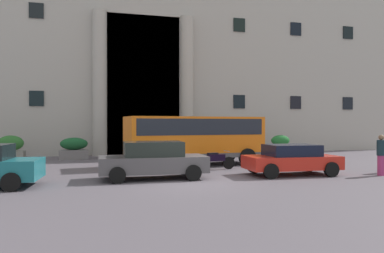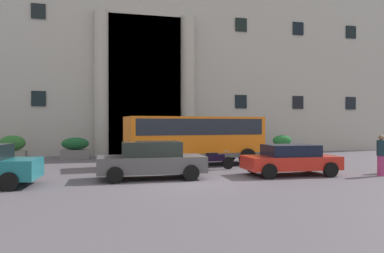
{
  "view_description": "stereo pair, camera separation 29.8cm",
  "coord_description": "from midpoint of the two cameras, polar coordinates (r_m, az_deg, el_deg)",
  "views": [
    {
      "loc": [
        -3.5,
        -13.64,
        2.2
      ],
      "look_at": [
        1.56,
        5.7,
        2.05
      ],
      "focal_mm": 35.13,
      "sensor_mm": 36.0,
      "label": 1
    },
    {
      "loc": [
        -3.22,
        -13.71,
        2.2
      ],
      "look_at": [
        1.56,
        5.7,
        2.05
      ],
      "focal_mm": 35.13,
      "sensor_mm": 36.0,
      "label": 2
    }
  ],
  "objects": [
    {
      "name": "hedge_planter_far_west",
      "position": [
        24.43,
        -2.65,
        -2.99
      ],
      "size": [
        1.63,
        0.92,
        1.53
      ],
      "color": "#715F57",
      "rests_on": "ground_plane"
    },
    {
      "name": "ground_plane",
      "position": [
        14.26,
        -0.03,
        -8.68
      ],
      "size": [
        80.0,
        64.0,
        0.12
      ],
      "primitive_type": "cube",
      "color": "#514951"
    },
    {
      "name": "pedestrian_woman_dark_dress",
      "position": [
        17.78,
        27.21,
        -3.89
      ],
      "size": [
        0.36,
        0.36,
        1.73
      ],
      "rotation": [
        0.0,
        0.0,
        2.77
      ],
      "color": "#9C3062",
      "rests_on": "ground_plane"
    },
    {
      "name": "hedge_planter_east",
      "position": [
        24.34,
        -16.97,
        -3.24
      ],
      "size": [
        1.72,
        0.94,
        1.34
      ],
      "color": "slate",
      "rests_on": "ground_plane"
    },
    {
      "name": "scooter_by_planter",
      "position": [
        17.93,
        3.93,
        -5.15
      ],
      "size": [
        1.97,
        0.59,
        0.89
      ],
      "rotation": [
        0.0,
        0.0,
        0.16
      ],
      "color": "black",
      "rests_on": "ground_plane"
    },
    {
      "name": "bus_stop_sign",
      "position": [
        23.36,
        10.46,
        -1.24
      ],
      "size": [
        0.44,
        0.08,
        2.45
      ],
      "color": "#94961A",
      "rests_on": "ground_plane"
    },
    {
      "name": "parked_hatchback_near",
      "position": [
        16.64,
        15.21,
        -4.83
      ],
      "size": [
        4.01,
        2.13,
        1.31
      ],
      "rotation": [
        0.0,
        0.0,
        -0.04
      ],
      "color": "red",
      "rests_on": "ground_plane"
    },
    {
      "name": "hedge_planter_far_east",
      "position": [
        27.43,
        13.82,
        -2.78
      ],
      "size": [
        1.47,
        0.76,
        1.38
      ],
      "color": "gray",
      "rests_on": "ground_plane"
    },
    {
      "name": "orange_minibus",
      "position": [
        19.84,
        0.87,
        -1.45
      ],
      "size": [
        7.38,
        3.15,
        2.56
      ],
      "rotation": [
        0.0,
        0.0,
        0.1
      ],
      "color": "orange",
      "rests_on": "ground_plane"
    },
    {
      "name": "hedge_planter_entrance_left",
      "position": [
        24.76,
        -25.28,
        -3.02
      ],
      "size": [
        1.52,
        0.9,
        1.5
      ],
      "color": "slate",
      "rests_on": "ground_plane"
    },
    {
      "name": "parked_estate_mid",
      "position": [
        15.09,
        -5.63,
        -5.07
      ],
      "size": [
        4.26,
        2.06,
        1.49
      ],
      "rotation": [
        0.0,
        0.0,
        -0.02
      ],
      "color": "#494648",
      "rests_on": "ground_plane"
    },
    {
      "name": "office_building_facade",
      "position": [
        32.02,
        -7.69,
        12.31
      ],
      "size": [
        41.8,
        9.74,
        17.59
      ],
      "color": "#9D9790",
      "rests_on": "ground_plane"
    }
  ]
}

